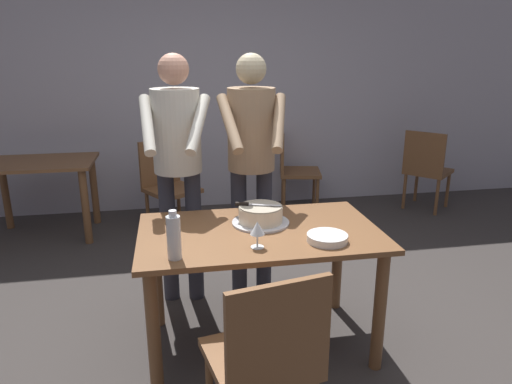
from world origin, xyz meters
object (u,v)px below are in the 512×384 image
chair_near_side (266,356)px  water_bottle (174,237)px  plate_stack (327,238)px  background_table (41,178)px  background_chair_1 (426,167)px  wine_glass_near (257,229)px  background_chair_2 (293,167)px  main_dining_table (260,250)px  person_cutting_cake (251,152)px  person_standing_beside (177,154)px  cake_knife (249,204)px  background_chair_0 (168,183)px  cake_on_platter (261,215)px

chair_near_side → water_bottle: bearing=126.1°
plate_stack → background_table: (-2.03, 2.34, -0.19)m
chair_near_side → background_chair_1: size_ratio=1.00×
wine_glass_near → background_chair_2: 2.85m
background_chair_1 → main_dining_table: bearing=-136.7°
person_cutting_cake → background_chair_2: person_cutting_cake is taller
background_chair_2 → person_standing_beside: bearing=-125.6°
main_dining_table → wine_glass_near: (-0.06, -0.24, 0.23)m
background_table → background_chair_1: background_chair_1 is taller
cake_knife → background_chair_0: 2.02m
cake_knife → background_chair_1: size_ratio=0.29×
plate_stack → water_bottle: (-0.81, -0.07, 0.09)m
person_standing_beside → background_chair_0: 1.52m
main_dining_table → background_chair_1: background_chair_1 is taller
water_bottle → wine_glass_near: bearing=7.8°
background_chair_0 → background_chair_2: (1.38, 0.39, 0.00)m
person_cutting_cake → person_standing_beside: size_ratio=1.00×
wine_glass_near → background_chair_0: background_chair_0 is taller
main_dining_table → cake_knife: (-0.04, 0.13, 0.24)m
wine_glass_near → background_table: 2.88m
main_dining_table → plate_stack: (0.33, -0.22, 0.15)m
water_bottle → chair_near_side: 0.72m
person_cutting_cake → background_table: bearing=139.8°
background_chair_2 → background_table: bearing=-172.6°
water_bottle → chair_near_side: water_bottle is taller
chair_near_side → person_cutting_cake: bearing=82.5°
main_dining_table → wine_glass_near: bearing=-103.7°
cake_on_platter → background_chair_0: 2.04m
wine_glass_near → background_chair_0: size_ratio=0.16×
water_bottle → background_chair_2: (1.33, 2.74, -0.37)m
chair_near_side → background_chair_1: bearing=50.6°
chair_near_side → background_chair_2: size_ratio=1.00×
water_bottle → background_chair_1: (2.78, 2.46, -0.37)m
cake_on_platter → cake_knife: 0.10m
cake_knife → wine_glass_near: bearing=-92.4°
water_bottle → background_chair_1: water_bottle is taller
water_bottle → background_chair_1: 3.73m
main_dining_table → plate_stack: bearing=-34.5°
cake_on_platter → person_standing_beside: person_standing_beside is taller
plate_stack → person_standing_beside: (-0.76, 0.88, 0.31)m
water_bottle → person_cutting_cake: (0.54, 0.92, 0.21)m
water_bottle → background_chair_0: bearing=91.1°
plate_stack → wine_glass_near: (-0.38, -0.01, 0.08)m
person_cutting_cake → background_chair_2: bearing=66.6°
chair_near_side → background_chair_0: (-0.40, 2.84, 0.00)m
person_standing_beside → background_chair_1: (2.74, 1.51, -0.58)m
plate_stack → background_chair_0: (-0.85, 2.28, -0.28)m
background_chair_2 → cake_on_platter: bearing=-109.4°
person_cutting_cake → chair_near_side: bearing=-97.5°
background_chair_1 → wine_glass_near: bearing=-134.5°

